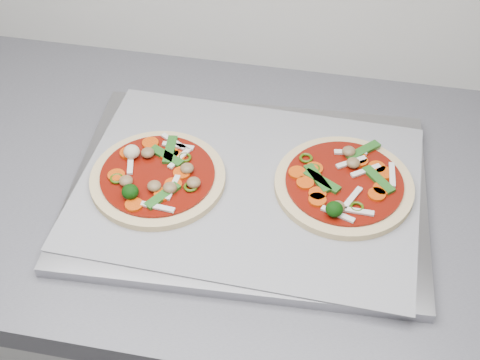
# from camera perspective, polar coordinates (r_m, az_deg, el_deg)

# --- Properties ---
(base_cabinet) EXTENTS (3.60, 0.60, 0.86)m
(base_cabinet) POSITION_cam_1_polar(r_m,az_deg,el_deg) (1.38, -5.89, -13.30)
(base_cabinet) COLOR #B5B4B2
(base_cabinet) RESTS_ON ground
(countertop) EXTENTS (3.60, 0.60, 0.04)m
(countertop) POSITION_cam_1_polar(r_m,az_deg,el_deg) (1.03, -7.71, -0.10)
(countertop) COLOR slate
(countertop) RESTS_ON base_cabinet
(baking_tray) EXTENTS (0.53, 0.40, 0.02)m
(baking_tray) POSITION_cam_1_polar(r_m,az_deg,el_deg) (0.97, 0.72, -0.83)
(baking_tray) COLOR #97969C
(baking_tray) RESTS_ON countertop
(parchment) EXTENTS (0.49, 0.36, 0.00)m
(parchment) POSITION_cam_1_polar(r_m,az_deg,el_deg) (0.96, 0.73, -0.44)
(parchment) COLOR #98979D
(parchment) RESTS_ON baking_tray
(pizza_left) EXTENTS (0.26, 0.26, 0.03)m
(pizza_left) POSITION_cam_1_polar(r_m,az_deg,el_deg) (0.97, -7.08, 0.30)
(pizza_left) COLOR tan
(pizza_left) RESTS_ON parchment
(pizza_right) EXTENTS (0.20, 0.20, 0.03)m
(pizza_right) POSITION_cam_1_polar(r_m,az_deg,el_deg) (0.96, 8.86, -0.34)
(pizza_right) COLOR tan
(pizza_right) RESTS_ON parchment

